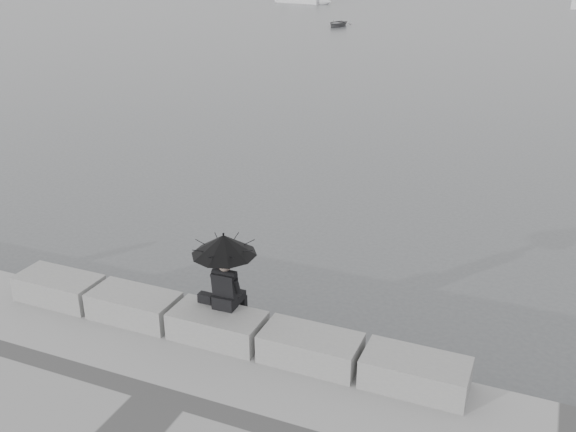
% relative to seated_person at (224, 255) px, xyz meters
% --- Properties ---
extents(ground, '(360.00, 360.00, 0.00)m').
position_rel_seated_person_xyz_m(ground, '(-0.04, 0.20, -1.99)').
color(ground, '#494C4E').
rests_on(ground, ground).
extents(stone_block_far_left, '(1.60, 0.80, 0.50)m').
position_rel_seated_person_xyz_m(stone_block_far_left, '(-3.44, -0.25, -1.24)').
color(stone_block_far_left, gray).
rests_on(stone_block_far_left, promenade).
extents(stone_block_left, '(1.60, 0.80, 0.50)m').
position_rel_seated_person_xyz_m(stone_block_left, '(-1.74, -0.25, -1.24)').
color(stone_block_left, gray).
rests_on(stone_block_left, promenade).
extents(stone_block_centre, '(1.60, 0.80, 0.50)m').
position_rel_seated_person_xyz_m(stone_block_centre, '(-0.04, -0.25, -1.24)').
color(stone_block_centre, gray).
rests_on(stone_block_centre, promenade).
extents(stone_block_right, '(1.60, 0.80, 0.50)m').
position_rel_seated_person_xyz_m(stone_block_right, '(1.66, -0.25, -1.24)').
color(stone_block_right, gray).
rests_on(stone_block_right, promenade).
extents(stone_block_far_right, '(1.60, 0.80, 0.50)m').
position_rel_seated_person_xyz_m(stone_block_far_right, '(3.36, -0.25, -1.24)').
color(stone_block_far_right, gray).
rests_on(stone_block_far_right, promenade).
extents(seated_person, '(1.10, 1.10, 1.39)m').
position_rel_seated_person_xyz_m(seated_person, '(0.00, 0.00, 0.00)').
color(seated_person, black).
rests_on(seated_person, stone_block_centre).
extents(bag, '(0.26, 0.15, 0.17)m').
position_rel_seated_person_xyz_m(bag, '(-0.39, 0.00, -0.91)').
color(bag, black).
rests_on(bag, stone_block_centre).
extents(dinghy, '(3.18, 1.51, 0.52)m').
position_rel_seated_person_xyz_m(dinghy, '(-15.38, 51.14, -1.73)').
color(dinghy, gray).
rests_on(dinghy, ground).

